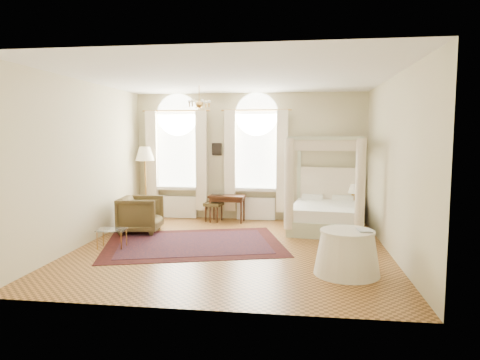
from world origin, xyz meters
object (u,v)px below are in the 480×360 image
at_px(side_table, 347,253).
at_px(writing_desk, 227,199).
at_px(stool, 214,206).
at_px(nightstand, 355,212).
at_px(floor_lamp, 145,158).
at_px(canopy_bed, 326,209).
at_px(armchair, 141,214).
at_px(coffee_table, 112,231).

bearing_deg(side_table, writing_desk, 123.74).
bearing_deg(stool, nightstand, 1.76).
bearing_deg(floor_lamp, side_table, -39.45).
xyz_separation_m(stool, side_table, (2.93, -3.88, -0.06)).
distance_m(canopy_bed, nightstand, 1.12).
bearing_deg(canopy_bed, armchair, -169.19).
xyz_separation_m(armchair, side_table, (4.33, -2.40, -0.06)).
bearing_deg(writing_desk, coffee_table, -122.69).
relative_size(nightstand, side_table, 0.56).
xyz_separation_m(nightstand, side_table, (-0.64, -3.99, 0.06)).
relative_size(armchair, side_table, 0.87).
xyz_separation_m(writing_desk, floor_lamp, (-2.19, 0.06, 1.05)).
bearing_deg(nightstand, side_table, -99.04).
xyz_separation_m(floor_lamp, side_table, (4.76, -3.92, -1.28)).
height_order(canopy_bed, coffee_table, canopy_bed).
xyz_separation_m(nightstand, coffee_table, (-5.04, -2.98, 0.04)).
xyz_separation_m(armchair, coffee_table, (-0.07, -1.38, -0.08)).
bearing_deg(armchair, nightstand, -77.42).
distance_m(nightstand, floor_lamp, 5.56).
xyz_separation_m(nightstand, floor_lamp, (-5.40, -0.07, 1.34)).
relative_size(canopy_bed, writing_desk, 2.33).
bearing_deg(armchair, floor_lamp, 10.55).
xyz_separation_m(writing_desk, armchair, (-1.76, -1.46, -0.17)).
height_order(armchair, coffee_table, armchair).
xyz_separation_m(armchair, floor_lamp, (-0.43, 1.53, 1.22)).
height_order(canopy_bed, side_table, canopy_bed).
height_order(armchair, floor_lamp, floor_lamp).
relative_size(canopy_bed, side_table, 2.10).
xyz_separation_m(coffee_table, side_table, (4.40, -1.01, 0.01)).
height_order(stool, floor_lamp, floor_lamp).
distance_m(armchair, coffee_table, 1.39).
bearing_deg(nightstand, armchair, -162.21).
height_order(canopy_bed, stool, canopy_bed).
distance_m(writing_desk, coffee_table, 3.39).
height_order(writing_desk, armchair, armchair).
distance_m(coffee_table, floor_lamp, 3.20).
xyz_separation_m(canopy_bed, floor_lamp, (-4.63, 0.72, 1.14)).
relative_size(writing_desk, floor_lamp, 0.49).
bearing_deg(coffee_table, armchair, 87.08).
distance_m(stool, floor_lamp, 2.20).
bearing_deg(armchair, canopy_bed, -84.40).
height_order(canopy_bed, armchair, canopy_bed).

